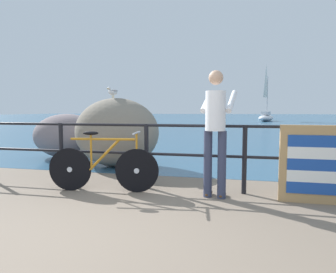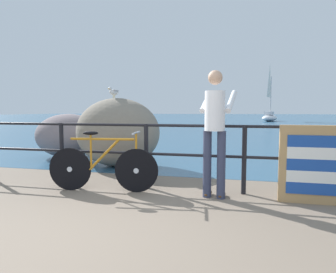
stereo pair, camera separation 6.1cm
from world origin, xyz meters
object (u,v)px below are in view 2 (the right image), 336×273
(bicycle, at_px, (103,166))
(breakwater_boulder_main, at_px, (118,132))
(person_at_railing, at_px, (215,128))
(sailboat, at_px, (270,115))
(breakwater_boulder_left, at_px, (69,136))
(folded_deckchair_stack, at_px, (313,165))
(seagull, at_px, (114,92))

(bicycle, distance_m, breakwater_boulder_main, 2.09)
(bicycle, height_order, person_at_railing, person_at_railing)
(person_at_railing, xyz_separation_m, sailboat, (3.28, 30.73, -0.28))
(bicycle, bearing_deg, breakwater_boulder_left, 122.04)
(folded_deckchair_stack, bearing_deg, seagull, 152.95)
(breakwater_boulder_main, relative_size, seagull, 5.49)
(person_at_railing, height_order, breakwater_boulder_left, person_at_railing)
(breakwater_boulder_left, relative_size, seagull, 5.18)
(breakwater_boulder_left, bearing_deg, sailboat, 75.35)
(person_at_railing, distance_m, breakwater_boulder_main, 2.97)
(seagull, bearing_deg, sailboat, -172.92)
(sailboat, bearing_deg, folded_deckchair_stack, -166.67)
(bicycle, relative_size, folded_deckchair_stack, 1.63)
(person_at_railing, xyz_separation_m, seagull, (-2.34, 1.87, 0.64))
(folded_deckchair_stack, relative_size, sailboat, 0.17)
(breakwater_boulder_main, height_order, seagull, seagull)
(seagull, bearing_deg, breakwater_boulder_left, -100.24)
(folded_deckchair_stack, bearing_deg, person_at_railing, -178.88)
(breakwater_boulder_main, height_order, breakwater_boulder_left, breakwater_boulder_main)
(seagull, relative_size, sailboat, 0.06)
(folded_deckchair_stack, xyz_separation_m, breakwater_boulder_main, (-3.55, 1.87, 0.23))
(breakwater_boulder_main, xyz_separation_m, breakwater_boulder_left, (-1.75, 0.88, -0.18))
(breakwater_boulder_main, distance_m, breakwater_boulder_left, 1.97)
(folded_deckchair_stack, bearing_deg, breakwater_boulder_left, 152.53)
(person_at_railing, bearing_deg, seagull, 60.02)
(bicycle, xyz_separation_m, breakwater_boulder_left, (-2.35, 2.85, 0.18))
(person_at_railing, bearing_deg, breakwater_boulder_left, 64.06)
(bicycle, distance_m, folded_deckchair_stack, 2.96)
(folded_deckchair_stack, height_order, sailboat, sailboat)
(folded_deckchair_stack, bearing_deg, breakwater_boulder_main, 152.20)
(person_at_railing, xyz_separation_m, folded_deckchair_stack, (1.28, 0.03, -0.47))
(breakwater_boulder_left, height_order, sailboat, sailboat)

